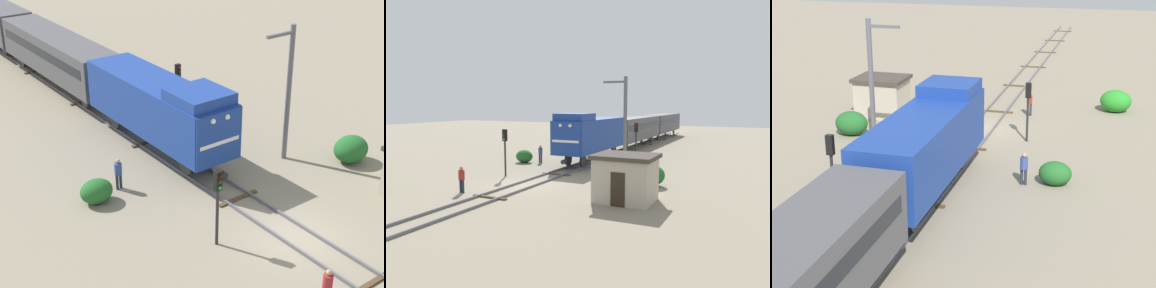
# 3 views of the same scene
# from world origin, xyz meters

# --- Properties ---
(ground_plane) EXTENTS (145.36, 145.36, 0.00)m
(ground_plane) POSITION_xyz_m (0.00, 0.00, 0.00)
(ground_plane) COLOR gray
(railway_track) EXTENTS (2.40, 96.91, 0.16)m
(railway_track) POSITION_xyz_m (0.00, 0.00, 0.07)
(railway_track) COLOR #595960
(railway_track) RESTS_ON ground
(locomotive) EXTENTS (2.90, 11.60, 4.60)m
(locomotive) POSITION_xyz_m (0.00, 10.92, 2.77)
(locomotive) COLOR navy
(locomotive) RESTS_ON railway_track
(passenger_car_leading) EXTENTS (2.84, 14.00, 3.66)m
(passenger_car_leading) POSITION_xyz_m (0.00, 24.25, 2.52)
(passenger_car_leading) COLOR #4C4C51
(passenger_car_leading) RESTS_ON railway_track
(traffic_signal_near) EXTENTS (0.32, 0.34, 3.65)m
(traffic_signal_near) POSITION_xyz_m (-3.20, 1.73, 2.56)
(traffic_signal_near) COLOR #262628
(traffic_signal_near) RESTS_ON ground
(traffic_signal_mid) EXTENTS (0.32, 0.34, 3.71)m
(traffic_signal_mid) POSITION_xyz_m (3.40, 13.92, 2.59)
(traffic_signal_mid) COLOR #262628
(traffic_signal_mid) RESTS_ON ground
(worker_near_track) EXTENTS (0.38, 0.38, 1.70)m
(worker_near_track) POSITION_xyz_m (-2.40, -3.80, 1.00)
(worker_near_track) COLOR #262B38
(worker_near_track) RESTS_ON ground
(worker_by_signal) EXTENTS (0.38, 0.38, 1.70)m
(worker_by_signal) POSITION_xyz_m (-4.20, 8.45, 1.00)
(worker_by_signal) COLOR #262B38
(worker_by_signal) RESTS_ON ground
(catenary_mast) EXTENTS (1.94, 0.28, 7.64)m
(catenary_mast) POSITION_xyz_m (4.94, 5.92, 4.07)
(catenary_mast) COLOR #595960
(catenary_mast) RESTS_ON ground
(bush_mid) EXTENTS (2.08, 1.70, 1.51)m
(bush_mid) POSITION_xyz_m (7.66, 3.43, 0.76)
(bush_mid) COLOR #1F5E26
(bush_mid) RESTS_ON ground
(bush_far) EXTENTS (1.66, 1.36, 1.21)m
(bush_far) POSITION_xyz_m (-5.71, 7.99, 0.60)
(bush_far) COLOR #215F26
(bush_far) RESTS_ON ground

